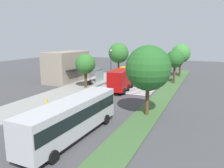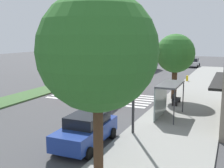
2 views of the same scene
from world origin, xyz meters
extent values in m
plane|color=#424244|center=(0.00, 0.00, 0.00)|extent=(120.00, 120.00, 0.00)
cube|color=gray|center=(0.00, 8.32, 0.07)|extent=(60.00, 5.40, 0.14)
cube|color=#3D6033|center=(0.00, -7.12, 0.07)|extent=(60.00, 3.00, 0.14)
cube|color=silver|center=(-0.50, 0.00, 0.01)|extent=(0.45, 10.11, 0.01)
cube|color=silver|center=(0.40, 0.00, 0.01)|extent=(0.45, 10.11, 0.01)
cube|color=silver|center=(1.30, 0.00, 0.01)|extent=(0.45, 10.11, 0.01)
cube|color=silver|center=(2.20, 0.00, 0.01)|extent=(0.45, 10.11, 0.01)
cube|color=silver|center=(3.10, 0.00, 0.01)|extent=(0.45, 10.11, 0.01)
cube|color=silver|center=(4.00, 0.00, 0.01)|extent=(0.45, 10.11, 0.01)
cube|color=#A50C0C|center=(3.96, 0.46, 2.02)|extent=(2.69, 2.68, 2.94)
cube|color=#A50C0C|center=(-0.14, 0.06, 2.10)|extent=(5.97, 3.00, 3.10)
cube|color=black|center=(4.33, 0.49, 2.61)|extent=(2.01, 2.64, 1.29)
cube|color=silver|center=(5.29, 0.59, 0.80)|extent=(0.48, 2.46, 0.50)
cube|color=yellow|center=(3.96, 0.46, 3.61)|extent=(1.89, 1.87, 0.24)
cylinder|color=black|center=(3.60, 1.65, 0.55)|extent=(1.12, 0.40, 1.10)
cylinder|color=black|center=(3.83, -0.79, 0.55)|extent=(1.12, 0.40, 1.10)
cylinder|color=black|center=(-1.69, 1.14, 0.55)|extent=(1.12, 0.40, 1.10)
cylinder|color=black|center=(-1.45, -1.30, 0.55)|extent=(1.12, 0.40, 1.10)
cylinder|color=black|center=(0.89, 1.39, 0.55)|extent=(1.12, 0.40, 1.10)
cylinder|color=black|center=(1.13, -1.05, 0.55)|extent=(1.12, 0.40, 1.10)
cube|color=navy|center=(12.91, 4.42, 0.74)|extent=(4.59, 2.01, 0.85)
cube|color=black|center=(12.68, 4.41, 1.46)|extent=(2.59, 1.73, 0.58)
cylinder|color=black|center=(14.39, 5.40, 0.32)|extent=(0.65, 0.24, 0.64)
cylinder|color=black|center=(14.43, 3.51, 0.32)|extent=(0.65, 0.24, 0.64)
cylinder|color=black|center=(11.39, 5.32, 0.32)|extent=(0.65, 0.24, 0.64)
cylinder|color=black|center=(11.43, 3.43, 0.32)|extent=(0.65, 0.24, 0.64)
cube|color=#B2B2B7|center=(-17.92, -2.53, 1.97)|extent=(11.96, 2.95, 2.94)
cube|color=black|center=(-17.92, -2.53, 2.32)|extent=(11.73, 3.00, 1.06)
cylinder|color=black|center=(-22.12, -3.66, 0.50)|extent=(1.01, 0.33, 1.00)
cylinder|color=black|center=(-22.04, -1.11, 0.50)|extent=(1.01, 0.33, 1.00)
cylinder|color=black|center=(-13.81, -3.94, 0.50)|extent=(1.01, 0.33, 1.00)
cylinder|color=black|center=(-13.72, -1.39, 0.50)|extent=(1.01, 0.33, 1.00)
cube|color=#4C4C51|center=(6.18, 7.51, 2.54)|extent=(3.50, 1.40, 0.12)
cube|color=#8C9E99|center=(6.18, 6.85, 1.34)|extent=(3.50, 0.08, 2.40)
cylinder|color=#333338|center=(4.48, 8.16, 1.34)|extent=(0.08, 0.08, 2.40)
cylinder|color=#333338|center=(7.88, 8.16, 1.34)|extent=(0.08, 0.08, 2.40)
cube|color=black|center=(2.18, 7.24, 0.55)|extent=(1.60, 0.50, 0.08)
cube|color=black|center=(2.18, 7.02, 0.82)|extent=(1.60, 0.06, 0.45)
cube|color=black|center=(1.46, 7.24, 0.33)|extent=(0.08, 0.45, 0.37)
cube|color=black|center=(2.90, 7.24, 0.33)|extent=(0.08, 0.45, 0.37)
cylinder|color=#2D2D30|center=(10.37, 6.22, 3.07)|extent=(0.16, 0.16, 5.87)
sphere|color=white|center=(10.37, 6.22, 6.19)|extent=(0.36, 0.36, 0.36)
cube|color=gray|center=(4.47, 13.54, 3.05)|extent=(10.08, 5.04, 6.09)
cube|color=black|center=(4.47, 10.62, 2.80)|extent=(8.06, 0.80, 0.16)
cylinder|color=#47301E|center=(0.22, 6.62, 1.63)|extent=(0.48, 0.48, 2.99)
sphere|color=#2D6B28|center=(0.22, 6.62, 4.36)|extent=(3.52, 3.52, 3.52)
cylinder|color=#47301E|center=(15.76, 6.62, 1.90)|extent=(0.41, 0.41, 3.52)
sphere|color=#2D6B28|center=(15.76, 6.62, 5.33)|extent=(4.77, 4.77, 4.77)
cylinder|color=#513823|center=(-9.58, -7.12, 1.94)|extent=(0.44, 0.44, 3.61)
sphere|color=#235B23|center=(-9.58, -7.12, 5.52)|extent=(5.06, 5.06, 5.06)
cylinder|color=#47301E|center=(10.75, -7.12, 1.91)|extent=(0.40, 0.40, 3.53)
sphere|color=#235B23|center=(10.75, -7.12, 4.88)|extent=(3.45, 3.45, 3.45)
cylinder|color=#47301E|center=(19.33, -7.12, 2.01)|extent=(0.43, 0.43, 3.74)
sphere|color=#387F33|center=(19.33, -7.12, 5.37)|extent=(4.26, 4.26, 4.26)
cylinder|color=gold|center=(-10.90, 6.12, 0.49)|extent=(0.28, 0.28, 0.70)
camera|label=1|loc=(-33.81, -13.32, 8.77)|focal=36.07mm
camera|label=2|loc=(25.25, 11.46, 5.89)|focal=43.79mm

